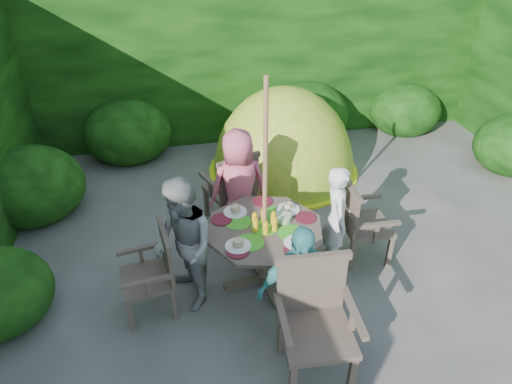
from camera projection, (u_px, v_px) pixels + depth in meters
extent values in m
plane|color=#4A4742|center=(340.00, 281.00, 4.79)|extent=(60.00, 60.00, 0.00)
cube|color=black|center=(260.00, 55.00, 7.40)|extent=(9.00, 1.00, 2.50)
cylinder|color=#46382E|center=(264.00, 256.00, 4.63)|extent=(0.12, 0.12, 0.65)
cube|color=#46382E|center=(264.00, 278.00, 4.79)|extent=(0.87, 0.22, 0.06)
cube|color=#46382E|center=(264.00, 278.00, 4.79)|extent=(0.22, 0.87, 0.06)
cylinder|color=#46382E|center=(264.00, 229.00, 4.44)|extent=(1.35, 1.35, 0.04)
cylinder|color=green|center=(250.00, 243.00, 4.24)|extent=(0.27, 0.27, 0.00)
cylinder|color=green|center=(292.00, 233.00, 4.36)|extent=(0.27, 0.27, 0.00)
cylinder|color=green|center=(238.00, 222.00, 4.51)|extent=(0.27, 0.27, 0.00)
cylinder|color=green|center=(278.00, 213.00, 4.63)|extent=(0.27, 0.27, 0.00)
cylinder|color=green|center=(264.00, 227.00, 4.43)|extent=(0.27, 0.27, 0.00)
cylinder|color=white|center=(288.00, 209.00, 4.68)|extent=(0.24, 0.24, 0.01)
cylinder|color=white|center=(235.00, 212.00, 4.64)|extent=(0.24, 0.24, 0.01)
cylinder|color=white|center=(238.00, 246.00, 4.18)|extent=(0.24, 0.24, 0.01)
cylinder|color=white|center=(297.00, 243.00, 4.22)|extent=(0.24, 0.24, 0.01)
cylinder|color=#AC0B21|center=(306.00, 218.00, 4.56)|extent=(0.21, 0.21, 0.01)
cylinder|color=#AC0B21|center=(262.00, 201.00, 4.80)|extent=(0.21, 0.21, 0.01)
cylinder|color=#AC0B21|center=(222.00, 219.00, 4.53)|extent=(0.21, 0.21, 0.01)
cylinder|color=#AC0B21|center=(238.00, 251.00, 4.12)|extent=(0.21, 0.21, 0.01)
cylinder|color=#AC0B21|center=(295.00, 250.00, 4.14)|extent=(0.21, 0.21, 0.01)
cylinder|color=#69B646|center=(283.00, 218.00, 4.51)|extent=(0.17, 0.17, 0.06)
cylinder|color=#94623B|center=(265.00, 192.00, 4.21)|extent=(0.05, 0.05, 2.20)
cube|color=#46382E|center=(366.00, 225.00, 4.92)|extent=(0.50, 0.52, 0.05)
cube|color=#46382E|center=(390.00, 251.00, 4.89)|extent=(0.05, 0.05, 0.41)
cube|color=#46382E|center=(375.00, 227.00, 5.24)|extent=(0.05, 0.05, 0.41)
cube|color=#46382E|center=(352.00, 255.00, 4.83)|extent=(0.05, 0.05, 0.41)
cube|color=#46382E|center=(339.00, 231.00, 5.18)|extent=(0.05, 0.05, 0.41)
cube|color=#46382E|center=(348.00, 207.00, 4.75)|extent=(0.06, 0.50, 0.48)
cube|color=#46382E|center=(378.00, 225.00, 4.61)|extent=(0.48, 0.07, 0.04)
cube|color=#46382E|center=(360.00, 198.00, 5.03)|extent=(0.48, 0.07, 0.04)
cube|color=#46382E|center=(146.00, 279.00, 4.26)|extent=(0.52, 0.53, 0.05)
cube|color=#46382E|center=(125.00, 286.00, 4.47)|extent=(0.05, 0.05, 0.38)
cube|color=#46382E|center=(130.00, 315.00, 4.15)|extent=(0.05, 0.05, 0.38)
cube|color=#46382E|center=(166.00, 276.00, 4.58)|extent=(0.05, 0.05, 0.38)
cube|color=#46382E|center=(174.00, 304.00, 4.27)|extent=(0.05, 0.05, 0.38)
cube|color=#46382E|center=(167.00, 254.00, 4.19)|extent=(0.10, 0.47, 0.45)
cube|color=#46382E|center=(140.00, 249.00, 4.35)|extent=(0.46, 0.11, 0.04)
cube|color=#46382E|center=(148.00, 282.00, 3.97)|extent=(0.46, 0.11, 0.04)
cube|color=#46382E|center=(230.00, 190.00, 5.51)|extent=(0.65, 0.64, 0.05)
cube|color=#46382E|center=(236.00, 191.00, 5.88)|extent=(0.06, 0.06, 0.41)
cube|color=#46382E|center=(206.00, 202.00, 5.68)|extent=(0.06, 0.06, 0.41)
cube|color=#46382E|center=(254.00, 207.00, 5.58)|extent=(0.06, 0.06, 0.41)
cube|color=#46382E|center=(224.00, 219.00, 5.38)|extent=(0.06, 0.06, 0.41)
cube|color=#46382E|center=(239.00, 179.00, 5.20)|extent=(0.49, 0.22, 0.49)
cube|color=#46382E|center=(247.00, 170.00, 5.52)|extent=(0.22, 0.48, 0.04)
cube|color=#46382E|center=(210.00, 182.00, 5.29)|extent=(0.22, 0.48, 0.04)
cube|color=#46382E|center=(317.00, 335.00, 3.62)|extent=(0.60, 0.58, 0.05)
cube|color=#46382E|center=(293.00, 383.00, 3.52)|extent=(0.06, 0.06, 0.45)
cube|color=#46382E|center=(352.00, 375.00, 3.58)|extent=(0.06, 0.06, 0.45)
cube|color=#46382E|center=(281.00, 334.00, 3.92)|extent=(0.06, 0.06, 0.45)
cube|color=#46382E|center=(334.00, 328.00, 3.98)|extent=(0.06, 0.06, 0.45)
cube|color=#46382E|center=(311.00, 285.00, 3.68)|extent=(0.56, 0.08, 0.54)
cube|color=#46382E|center=(283.00, 320.00, 3.47)|extent=(0.09, 0.54, 0.04)
cube|color=#46382E|center=(354.00, 312.00, 3.54)|extent=(0.09, 0.54, 0.04)
imported|color=white|center=(337.00, 218.00, 4.71)|extent=(0.36, 0.48, 1.20)
imported|color=gray|center=(184.00, 246.00, 4.21)|extent=(0.68, 0.78, 1.37)
imported|color=#E05C72|center=(239.00, 187.00, 5.07)|extent=(0.72, 0.53, 1.37)
imported|color=teal|center=(298.00, 288.00, 3.84)|extent=(0.76, 0.39, 1.25)
ellipsoid|color=#84B322|center=(283.00, 170.00, 6.76)|extent=(2.25, 2.25, 2.49)
ellipsoid|color=black|center=(291.00, 195.00, 6.18)|extent=(0.74, 0.44, 0.86)
cylinder|color=#FFFB1A|center=(283.00, 169.00, 6.76)|extent=(2.18, 2.18, 0.03)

